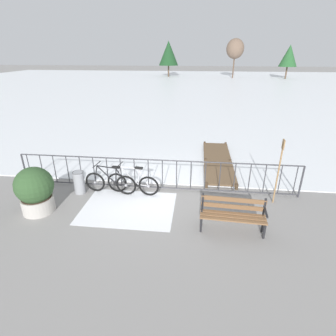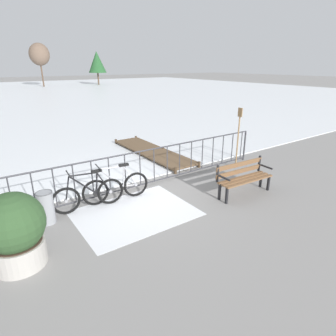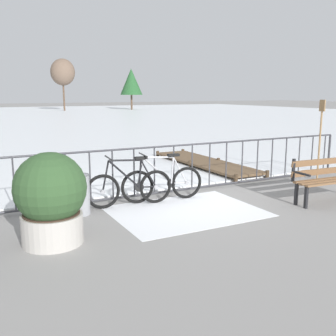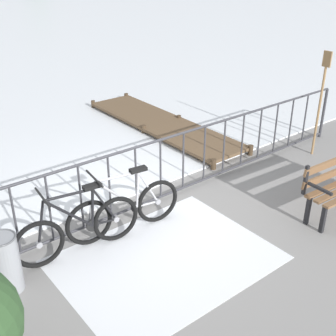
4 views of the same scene
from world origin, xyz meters
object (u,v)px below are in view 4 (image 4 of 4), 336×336
at_px(bicycle_second, 79,229).
at_px(bicycle_near_railing, 125,209).
at_px(trash_bin, 5,263).
at_px(oar_upright, 321,97).

bearing_deg(bicycle_second, bicycle_near_railing, 2.08).
xyz_separation_m(trash_bin, oar_upright, (6.02, 0.06, 0.76)).
bearing_deg(bicycle_second, trash_bin, -174.31).
distance_m(bicycle_near_railing, bicycle_second, 0.72).
bearing_deg(oar_upright, bicycle_second, 179.61).
xyz_separation_m(bicycle_second, trash_bin, (-0.99, -0.10, 0.00)).
bearing_deg(bicycle_near_railing, trash_bin, -175.82).
bearing_deg(trash_bin, bicycle_near_railing, 4.18).
distance_m(bicycle_second, trash_bin, 1.00).
height_order(bicycle_near_railing, trash_bin, bicycle_near_railing).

